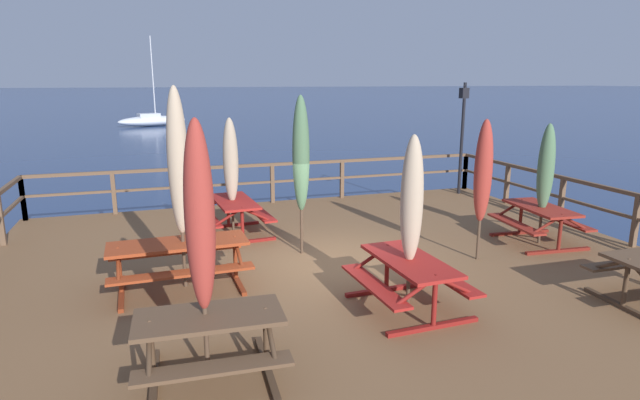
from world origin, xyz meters
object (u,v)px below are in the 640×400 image
(picnic_table_mid_centre, at_px, (540,217))
(patio_umbrella_tall_mid_right, at_px, (412,201))
(picnic_table_back_left, at_px, (210,333))
(patio_umbrella_tall_back_right, at_px, (546,168))
(patio_umbrella_short_front, at_px, (301,155))
(patio_umbrella_short_back, at_px, (178,163))
(patio_umbrella_short_mid, at_px, (483,172))
(picnic_table_mid_left, at_px, (179,254))
(patio_umbrella_tall_mid_left, at_px, (231,161))
(patio_umbrella_tall_front, at_px, (200,219))
(picnic_table_mid_right, at_px, (409,273))
(picnic_table_front_right, at_px, (235,210))
(lamp_post_hooked, at_px, (463,122))
(sailboat_distant, at_px, (152,120))

(picnic_table_mid_centre, bearing_deg, patio_umbrella_tall_mid_right, -153.37)
(picnic_table_back_left, bearing_deg, patio_umbrella_tall_back_right, 23.06)
(picnic_table_back_left, relative_size, patio_umbrella_short_front, 0.56)
(patio_umbrella_short_back, relative_size, patio_umbrella_short_mid, 1.23)
(picnic_table_mid_left, relative_size, patio_umbrella_tall_mid_right, 0.86)
(patio_umbrella_tall_mid_left, bearing_deg, patio_umbrella_tall_front, -101.51)
(picnic_table_mid_right, relative_size, patio_umbrella_short_front, 0.59)
(patio_umbrella_tall_front, distance_m, patio_umbrella_short_back, 2.77)
(picnic_table_front_right, xyz_separation_m, patio_umbrella_tall_mid_right, (1.83, -4.49, 1.07))
(patio_umbrella_tall_mid_right, bearing_deg, patio_umbrella_short_front, 105.56)
(patio_umbrella_short_mid, bearing_deg, patio_umbrella_short_front, 156.09)
(picnic_table_mid_left, xyz_separation_m, patio_umbrella_tall_front, (0.15, -2.75, 1.28))
(patio_umbrella_tall_mid_left, bearing_deg, picnic_table_mid_right, -67.78)
(picnic_table_mid_centre, relative_size, lamp_post_hooked, 0.54)
(patio_umbrella_tall_mid_right, bearing_deg, patio_umbrella_tall_mid_left, 112.31)
(picnic_table_mid_right, bearing_deg, patio_umbrella_short_back, 148.72)
(picnic_table_mid_left, height_order, picnic_table_front_right, same)
(picnic_table_mid_left, height_order, patio_umbrella_short_mid, patio_umbrella_short_mid)
(picnic_table_back_left, xyz_separation_m, patio_umbrella_short_back, (-0.11, 2.81, 1.48))
(picnic_table_mid_centre, xyz_separation_m, lamp_post_hooked, (0.98, 4.49, 1.56))
(picnic_table_back_left, bearing_deg, picnic_table_mid_left, 93.78)
(picnic_table_mid_right, relative_size, picnic_table_front_right, 0.99)
(patio_umbrella_tall_front, bearing_deg, patio_umbrella_short_mid, 25.23)
(lamp_post_hooked, relative_size, sailboat_distant, 0.41)
(picnic_table_mid_right, xyz_separation_m, picnic_table_mid_left, (-3.13, 1.84, 0.01))
(picnic_table_mid_left, distance_m, patio_umbrella_short_front, 2.89)
(picnic_table_mid_left, relative_size, sailboat_distant, 0.28)
(patio_umbrella_tall_back_right, bearing_deg, patio_umbrella_short_mid, -165.61)
(picnic_table_back_left, bearing_deg, picnic_table_front_right, 78.52)
(picnic_table_mid_centre, height_order, picnic_table_front_right, same)
(lamp_post_hooked, bearing_deg, patio_umbrella_tall_front, -137.01)
(picnic_table_mid_right, bearing_deg, picnic_table_mid_left, 149.51)
(picnic_table_mid_centre, relative_size, picnic_table_front_right, 0.97)
(picnic_table_mid_left, relative_size, patio_umbrella_tall_front, 0.76)
(picnic_table_mid_right, distance_m, patio_umbrella_short_mid, 2.93)
(patio_umbrella_short_front, height_order, patio_umbrella_tall_mid_left, patio_umbrella_short_front)
(picnic_table_front_right, relative_size, patio_umbrella_short_back, 0.56)
(lamp_post_hooked, bearing_deg, patio_umbrella_tall_back_right, -102.13)
(picnic_table_front_right, relative_size, patio_umbrella_tall_mid_right, 0.71)
(patio_umbrella_tall_front, distance_m, lamp_post_hooked, 10.89)
(patio_umbrella_short_front, bearing_deg, picnic_table_mid_centre, -10.17)
(patio_umbrella_short_back, bearing_deg, picnic_table_front_right, 65.29)
(patio_umbrella_short_back, xyz_separation_m, patio_umbrella_tall_mid_left, (1.19, 2.71, -0.43))
(picnic_table_back_left, bearing_deg, sailboat_distant, 90.53)
(picnic_table_mid_right, height_order, patio_umbrella_short_mid, patio_umbrella_short_mid)
(picnic_table_mid_centre, height_order, patio_umbrella_tall_mid_left, patio_umbrella_tall_mid_left)
(picnic_table_back_left, bearing_deg, patio_umbrella_tall_mid_left, 78.97)
(patio_umbrella_tall_mid_right, height_order, lamp_post_hooked, lamp_post_hooked)
(patio_umbrella_short_front, bearing_deg, patio_umbrella_tall_back_right, -10.42)
(patio_umbrella_tall_front, bearing_deg, sailboat_distant, 90.48)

